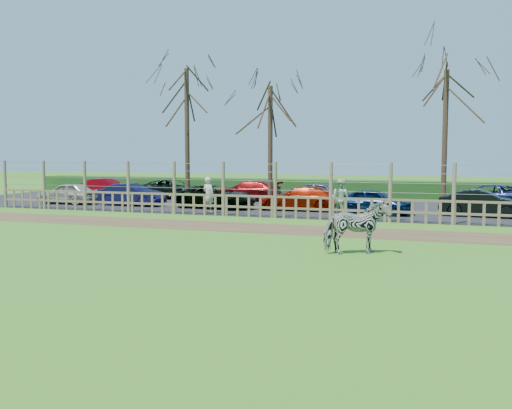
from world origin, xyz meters
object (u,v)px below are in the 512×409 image
(car_9, at_px, (247,191))
(car_10, at_px, (322,193))
(visitor_a, at_px, (208,195))
(car_5, at_px, (482,203))
(car_12, at_px, (486,196))
(tree_right, at_px, (446,106))
(car_3, at_px, (301,198))
(zebra, at_px, (356,227))
(tree_mid, at_px, (270,116))
(visitor_b, at_px, (340,198))
(car_0, at_px, (67,193))
(tree_left, at_px, (187,103))
(car_1, at_px, (132,194))
(car_4, at_px, (375,201))
(car_8, at_px, (173,189))
(car_7, at_px, (107,188))
(car_2, at_px, (216,197))

(car_9, xyz_separation_m, car_10, (4.71, -0.47, 0.00))
(visitor_a, relative_size, car_5, 0.47)
(car_10, distance_m, car_12, 8.70)
(tree_right, height_order, car_12, tree_right)
(car_5, bearing_deg, car_3, 95.67)
(zebra, bearing_deg, tree_mid, -2.65)
(visitor_b, distance_m, car_0, 15.99)
(tree_left, bearing_deg, car_1, -148.35)
(zebra, relative_size, visitor_b, 1.07)
(visitor_b, relative_size, car_5, 0.47)
(tree_left, distance_m, car_12, 16.81)
(zebra, height_order, car_10, zebra)
(tree_right, bearing_deg, car_4, -131.87)
(car_12, bearing_deg, zebra, -8.38)
(zebra, distance_m, car_5, 11.91)
(visitor_b, relative_size, car_4, 0.49)
(tree_right, relative_size, car_3, 1.78)
(car_8, distance_m, car_10, 9.63)
(tree_left, height_order, car_5, tree_left)
(car_0, relative_size, car_5, 0.97)
(car_3, distance_m, car_12, 10.09)
(visitor_b, xyz_separation_m, car_3, (-2.50, 2.71, -0.26))
(visitor_a, relative_size, car_10, 0.49)
(visitor_a, distance_m, car_12, 14.77)
(zebra, xyz_separation_m, car_0, (-17.97, 10.62, -0.14))
(car_3, distance_m, car_9, 6.56)
(visitor_a, distance_m, car_9, 7.55)
(car_0, bearing_deg, car_5, 89.66)
(tree_mid, relative_size, car_12, 1.58)
(zebra, bearing_deg, car_5, -48.39)
(car_4, distance_m, car_10, 6.09)
(car_1, xyz_separation_m, car_7, (-4.87, 4.88, 0.00))
(zebra, distance_m, car_10, 16.23)
(car_3, bearing_deg, tree_right, 108.59)
(car_3, xyz_separation_m, car_12, (8.83, 4.88, 0.00))
(zebra, bearing_deg, tree_right, -38.24)
(car_2, xyz_separation_m, car_7, (-9.81, 4.78, 0.00))
(tree_right, distance_m, car_8, 16.93)
(visitor_a, height_order, car_9, visitor_a)
(car_0, distance_m, car_9, 10.36)
(car_0, relative_size, car_12, 0.82)
(visitor_b, bearing_deg, car_9, -26.47)
(visitor_a, bearing_deg, car_2, -58.47)
(car_2, height_order, car_9, same)
(zebra, height_order, visitor_a, visitor_a)
(car_5, bearing_deg, car_12, 1.60)
(zebra, bearing_deg, car_10, -13.75)
(car_4, height_order, car_7, same)
(tree_left, xyz_separation_m, car_4, (10.52, -1.82, -4.98))
(car_5, bearing_deg, car_4, 103.49)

